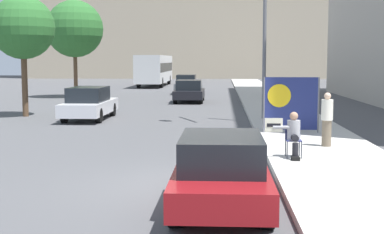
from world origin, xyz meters
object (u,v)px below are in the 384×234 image
object	(u,v)px
car_on_road_midblock	(189,91)
street_tree_midblock	(75,29)
seated_protester	(293,133)
protest_banner	(291,103)
car_on_road_distant	(186,84)
traffic_light_pole	(247,19)
jogger_on_sidewalk	(327,119)
street_tree_near_curb	(23,28)
city_bus_on_road	(155,68)
parked_car_curbside	(221,171)
car_on_road_nearest	(89,103)

from	to	relation	value
car_on_road_midblock	street_tree_midblock	world-z (taller)	street_tree_midblock
seated_protester	protest_banner	bearing A→B (deg)	83.95
seated_protester	car_on_road_distant	xyz separation A→B (m)	(-4.73, 28.89, -0.05)
street_tree_midblock	protest_banner	bearing A→B (deg)	-56.07
car_on_road_midblock	street_tree_midblock	size ratio (longest dim) A/B	0.60
traffic_light_pole	street_tree_midblock	xyz separation A→B (m)	(-11.64, 15.12, 0.46)
jogger_on_sidewalk	street_tree_near_curb	world-z (taller)	street_tree_near_curb
seated_protester	city_bus_on_road	world-z (taller)	city_bus_on_road
car_on_road_midblock	city_bus_on_road	bearing A→B (deg)	103.11
seated_protester	jogger_on_sidewalk	xyz separation A→B (m)	(1.24, 1.94, 0.17)
seated_protester	traffic_light_pole	world-z (taller)	traffic_light_pole
parked_car_curbside	car_on_road_distant	xyz separation A→B (m)	(-2.86, 33.15, 0.07)
car_on_road_nearest	city_bus_on_road	size ratio (longest dim) A/B	0.39
city_bus_on_road	street_tree_midblock	bearing A→B (deg)	-101.91
car_on_road_nearest	traffic_light_pole	bearing A→B (deg)	-7.93
parked_car_curbside	car_on_road_midblock	xyz separation A→B (m)	(-2.10, 24.52, 0.03)
parked_car_curbside	street_tree_midblock	world-z (taller)	street_tree_midblock
car_on_road_midblock	car_on_road_distant	bearing A→B (deg)	95.05
seated_protester	protest_banner	size ratio (longest dim) A/B	0.61
car_on_road_nearest	street_tree_midblock	xyz separation A→B (m)	(-4.52, 14.13, 4.17)
jogger_on_sidewalk	street_tree_near_curb	bearing A→B (deg)	-67.44
parked_car_curbside	car_on_road_nearest	xyz separation A→B (m)	(-6.06, 14.32, 0.06)
car_on_road_nearest	car_on_road_midblock	xyz separation A→B (m)	(3.96, 10.20, -0.03)
protest_banner	street_tree_midblock	distance (m)	23.57
seated_protester	jogger_on_sidewalk	distance (m)	2.31
parked_car_curbside	city_bus_on_road	size ratio (longest dim) A/B	0.35
seated_protester	street_tree_near_curb	distance (m)	16.26
seated_protester	car_on_road_nearest	distance (m)	12.81
street_tree_midblock	jogger_on_sidewalk	bearing A→B (deg)	-58.39
city_bus_on_road	street_tree_near_curb	xyz separation A→B (m)	(-2.47, -30.09, 2.40)
car_on_road_distant	street_tree_midblock	distance (m)	9.95
protest_banner	city_bus_on_road	bearing A→B (deg)	104.48
city_bus_on_road	protest_banner	bearing A→B (deg)	-75.52
car_on_road_distant	jogger_on_sidewalk	bearing A→B (deg)	-77.50
seated_protester	street_tree_near_curb	size ratio (longest dim) A/B	0.21
jogger_on_sidewalk	traffic_light_pole	world-z (taller)	traffic_light_pole
parked_car_curbside	street_tree_midblock	distance (m)	30.64
seated_protester	car_on_road_distant	distance (m)	29.27
car_on_road_midblock	car_on_road_distant	size ratio (longest dim) A/B	0.99
jogger_on_sidewalk	protest_banner	world-z (taller)	protest_banner
parked_car_curbside	car_on_road_nearest	size ratio (longest dim) A/B	0.90
protest_banner	city_bus_on_road	size ratio (longest dim) A/B	0.16
car_on_road_distant	parked_car_curbside	bearing A→B (deg)	-85.06
protest_banner	parked_car_curbside	distance (m)	9.46
protest_banner	seated_protester	bearing A→B (deg)	-96.33
parked_car_curbside	city_bus_on_road	xyz separation A→B (m)	(-6.99, 45.51, 1.13)
jogger_on_sidewalk	car_on_road_midblock	xyz separation A→B (m)	(-5.21, 18.33, -0.26)
parked_car_curbside	seated_protester	bearing A→B (deg)	66.32
traffic_light_pole	city_bus_on_road	world-z (taller)	traffic_light_pole
car_on_road_midblock	street_tree_near_curb	bearing A→B (deg)	-128.93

